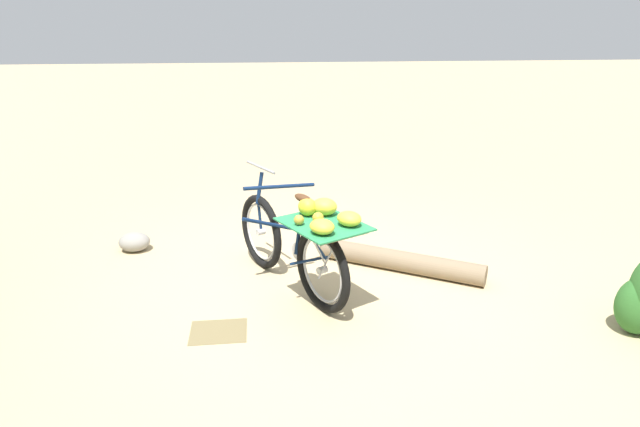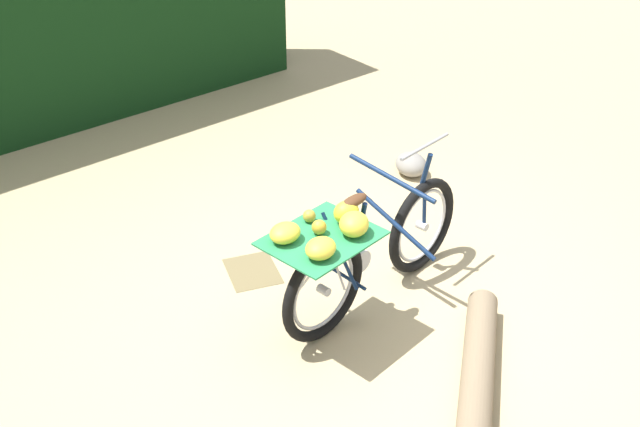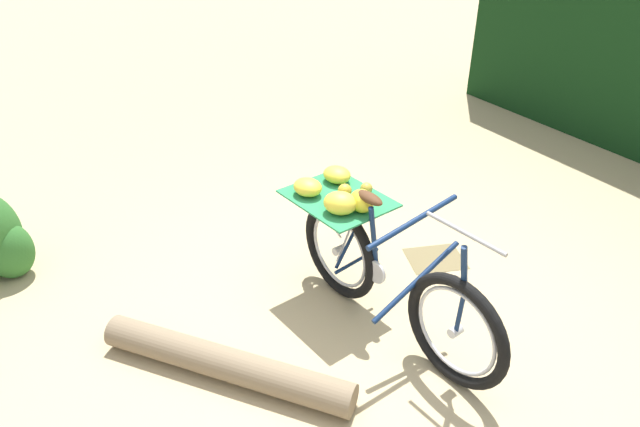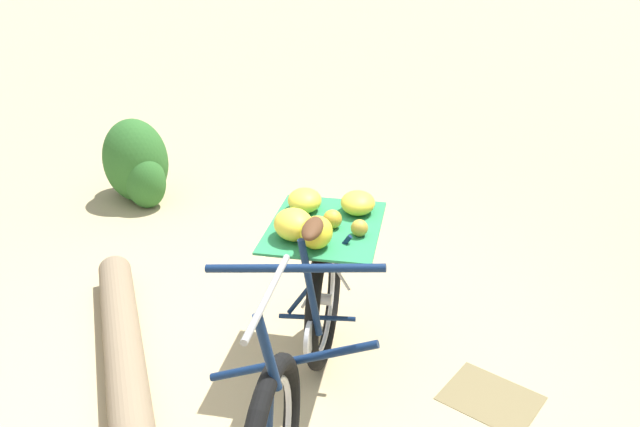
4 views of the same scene
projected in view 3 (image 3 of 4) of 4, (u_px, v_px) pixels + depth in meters
name	position (u px, v px, depth m)	size (l,w,h in m)	color
ground_plane	(360.00, 322.00, 3.88)	(60.00, 60.00, 0.00)	tan
bicycle	(379.00, 262.00, 3.65)	(1.10, 1.71, 1.03)	black
fallen_log	(225.00, 363.00, 3.42)	(0.20, 0.20, 1.63)	#7F6B51
leaf_litter_patch	(435.00, 258.00, 4.52)	(0.44, 0.36, 0.01)	olive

